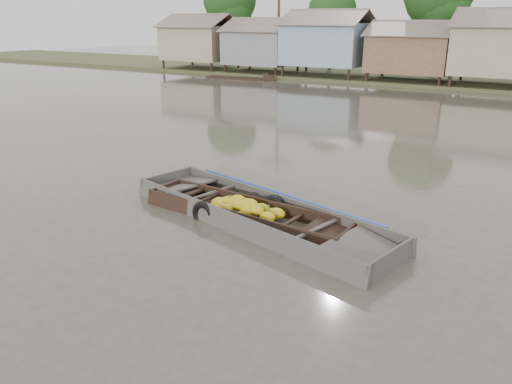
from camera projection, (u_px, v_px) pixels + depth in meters
The scene contains 3 objects.
ground at pixel (256, 230), 11.82m from camera, with size 120.00×120.00×0.00m, color #4B4539.
banana_boat at pixel (243, 212), 12.49m from camera, with size 5.68×1.77×0.77m.
viewer_boat at pixel (258, 219), 12.32m from camera, with size 7.77×3.76×0.61m.
Camera 1 is at (5.44, -9.38, 4.79)m, focal length 35.00 mm.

